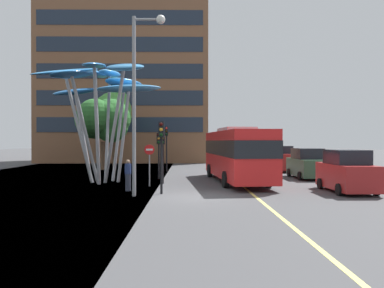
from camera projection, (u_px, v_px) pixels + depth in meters
The scene contains 18 objects.
ground at pixel (183, 198), 18.26m from camera, with size 120.00×240.00×0.10m.
red_bus at pixel (236, 152), 24.82m from camera, with size 3.47×11.25×3.56m.
leaf_sculpture at pixel (103, 85), 24.74m from camera, with size 8.38×8.52×8.10m.
traffic_light_kerb_near at pixel (161, 142), 19.07m from camera, with size 0.28×0.42×3.67m.
traffic_light_kerb_far at pixel (163, 146), 23.64m from camera, with size 0.28×0.42×3.28m.
traffic_light_island_mid at pixel (159, 145), 26.66m from camera, with size 0.28×0.42×3.27m.
traffic_light_opposite at pixel (167, 139), 33.17m from camera, with size 0.28×0.42×3.94m.
car_parked_near at pixel (346, 172), 19.89m from camera, with size 2.03×4.25×2.23m.
car_parked_mid at pixel (307, 164), 27.29m from camera, with size 2.07×4.48×2.17m.
car_parked_far at pixel (281, 159), 33.85m from camera, with size 1.96×4.35×2.26m.
car_side_street at pixel (268, 156), 41.23m from camera, with size 2.07×4.59×2.29m.
car_far_side at pixel (255, 155), 46.99m from camera, with size 1.91×4.58×2.16m.
street_lamp at pixel (141, 83), 18.35m from camera, with size 1.61×0.44×8.81m.
tree_pavement_near at pixel (103, 119), 34.99m from camera, with size 5.15×4.35×6.65m.
tree_pavement_far at pixel (113, 111), 39.53m from camera, with size 4.03×3.94×8.00m.
pedestrian at pixel (128, 175), 20.37m from camera, with size 0.34×0.34×1.69m.
no_entry_sign at pixel (149, 158), 22.37m from camera, with size 0.60×0.12×2.48m.
backdrop_building at pixel (127, 77), 50.37m from camera, with size 21.21×10.24×22.49m.
Camera 1 is at (-0.42, -18.24, 2.69)m, focal length 35.40 mm.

